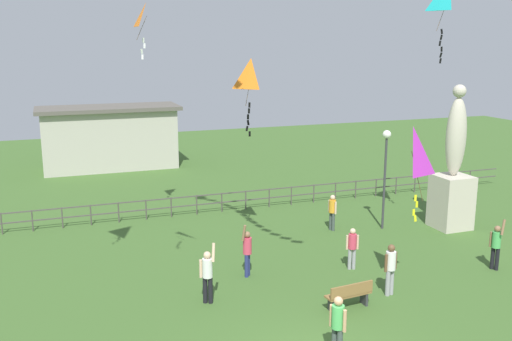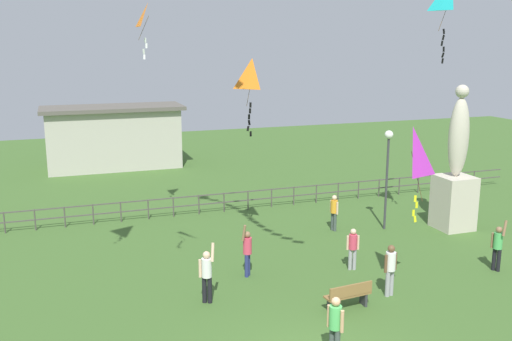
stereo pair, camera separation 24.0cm
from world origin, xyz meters
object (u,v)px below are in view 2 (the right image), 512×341
Objects in this scene: lamppost at (388,158)px; kite_4 at (252,78)px; person_6 at (335,324)px; person_3 at (353,246)px; statue_monument at (455,180)px; park_bench at (349,295)px; person_0 at (498,245)px; person_4 at (334,210)px; person_5 at (390,267)px; kite_1 at (412,154)px; person_2 at (207,273)px; kite_0 at (148,18)px; person_1 at (247,250)px.

kite_4 is (-6.20, -0.22, 3.50)m from lamppost.
person_3 is at bearing 57.33° from person_6.
statue_monument is at bearing -4.13° from kite_4.
statue_monument is 4.10× the size of park_bench.
statue_monument is 3.25× the size of person_0.
lamppost is at bearing 50.97° from park_bench.
person_4 is 6.65m from person_5.
person_0 is 1.26× the size of person_3.
statue_monument is 12.69m from person_6.
person_3 is at bearing -108.07° from person_4.
lamppost is 7.35m from kite_1.
lamppost is 11.46m from person_6.
person_0 is at bearing -34.98° from kite_4.
person_5 is (0.07, -2.34, 0.10)m from person_3.
kite_0 is at bearing 92.47° from person_2.
person_5 reaches higher than person_4.
kite_1 is 7.14m from kite_4.
kite_1 is at bearing -98.50° from person_4.
person_1 is 1.25× the size of person_3.
lamppost reaches higher than person_4.
person_6 is at bearing -86.13° from person_1.
person_0 is 6.89m from person_4.
person_0 is 0.67× the size of kite_4.
kite_0 is 0.76× the size of kite_1.
kite_1 is (-3.25, -6.42, 1.53)m from lamppost.
kite_1 is (1.96, 0.01, 4.25)m from park_bench.
statue_monument is at bearing 34.46° from park_bench.
person_5 is at bearing -141.28° from statue_monument.
person_2 is 5.68m from person_3.
kite_4 reaches higher than person_5.
kite_0 is at bearing 110.20° from person_1.
lamppost is 5.99m from person_0.
kite_0 is (-6.00, 8.95, 7.96)m from person_5.
person_0 is at bearing -109.73° from statue_monument.
person_2 is 1.16× the size of person_5.
person_3 is (-4.82, 1.78, -0.09)m from person_0.
person_5 is at bearing -64.88° from kite_4.
park_bench is 3.03m from person_6.
lamppost reaches higher than person_2.
lamppost is (-2.88, 0.88, 1.01)m from statue_monument.
person_4 is 11.12m from kite_0.
kite_0 reaches higher than person_2.
park_bench is 1.84m from person_5.
person_6 is (-3.34, -5.22, 0.11)m from person_3.
person_2 reaches higher than person_4.
person_6 is at bearing -140.79° from statue_monument.
lamppost is 7.27m from person_5.
person_0 reaches higher than person_1.
kite_1 is (-4.49, -0.99, 3.74)m from person_0.
lamppost is 8.20m from person_1.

